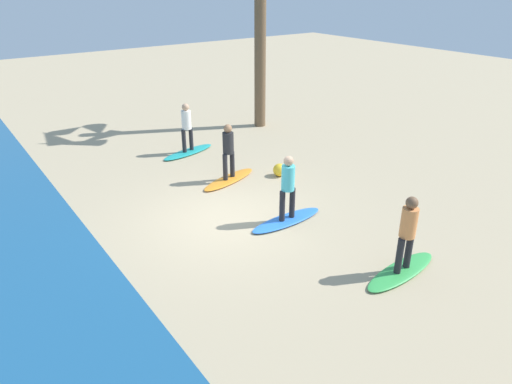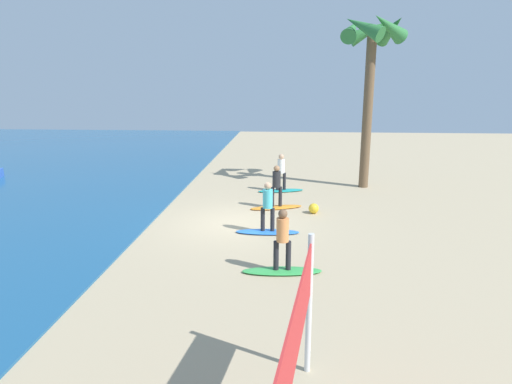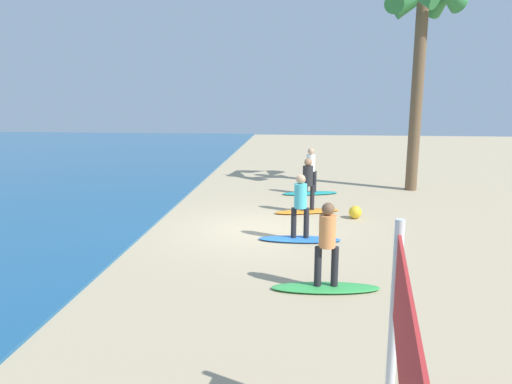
{
  "view_description": "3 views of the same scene",
  "coord_description": "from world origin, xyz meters",
  "px_view_note": "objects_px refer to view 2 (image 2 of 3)",
  "views": [
    {
      "loc": [
        -8.77,
        5.39,
        5.55
      ],
      "look_at": [
        -0.45,
        -0.59,
        0.77
      ],
      "focal_mm": 32.72,
      "sensor_mm": 36.0,
      "label": 1
    },
    {
      "loc": [
        -14.71,
        -1.73,
        4.84
      ],
      "look_at": [
        0.22,
        -0.69,
        1.1
      ],
      "focal_mm": 30.75,
      "sensor_mm": 36.0,
      "label": 2
    },
    {
      "loc": [
        -12.81,
        -1.15,
        3.75
      ],
      "look_at": [
        -0.37,
        0.03,
        1.13
      ],
      "focal_mm": 33.66,
      "sensor_mm": 36.0,
      "label": 3
    }
  ],
  "objects_px": {
    "surfboard_orange": "(276,207)",
    "beach_ball": "(314,208)",
    "surfer_green": "(283,235)",
    "surfboard_teal": "(281,191)",
    "surfer_teal": "(281,169)",
    "surfer_blue": "(268,203)",
    "palm_tree": "(371,49)",
    "surfboard_green": "(282,271)",
    "surfboard_blue": "(268,232)",
    "surfer_orange": "(277,183)"
  },
  "relations": [
    {
      "from": "surfer_blue",
      "to": "beach_ball",
      "type": "relative_size",
      "value": 4.21
    },
    {
      "from": "surfer_green",
      "to": "surfboard_orange",
      "type": "relative_size",
      "value": 0.78
    },
    {
      "from": "surfboard_orange",
      "to": "surfer_teal",
      "type": "height_order",
      "value": "surfer_teal"
    },
    {
      "from": "surfboard_green",
      "to": "surfboard_blue",
      "type": "height_order",
      "value": "same"
    },
    {
      "from": "surfer_green",
      "to": "surfboard_blue",
      "type": "xyz_separation_m",
      "value": [
        3.07,
        0.52,
        -0.99
      ]
    },
    {
      "from": "surfer_green",
      "to": "surfboard_teal",
      "type": "relative_size",
      "value": 0.78
    },
    {
      "from": "surfboard_green",
      "to": "surfer_orange",
      "type": "distance_m",
      "value": 6.14
    },
    {
      "from": "surfer_blue",
      "to": "surfboard_orange",
      "type": "distance_m",
      "value": 3.14
    },
    {
      "from": "surfboard_green",
      "to": "surfboard_teal",
      "type": "height_order",
      "value": "same"
    },
    {
      "from": "surfer_blue",
      "to": "surfboard_teal",
      "type": "bearing_deg",
      "value": -3.52
    },
    {
      "from": "surfer_orange",
      "to": "surfer_blue",
      "type": "bearing_deg",
      "value": 175.84
    },
    {
      "from": "surfer_blue",
      "to": "palm_tree",
      "type": "distance_m",
      "value": 9.73
    },
    {
      "from": "surfboard_blue",
      "to": "surfboard_orange",
      "type": "bearing_deg",
      "value": -95.74
    },
    {
      "from": "surfboard_green",
      "to": "surfboard_teal",
      "type": "distance_m",
      "value": 8.85
    },
    {
      "from": "surfboard_blue",
      "to": "palm_tree",
      "type": "bearing_deg",
      "value": -123.07
    },
    {
      "from": "surfboard_teal",
      "to": "palm_tree",
      "type": "relative_size",
      "value": 0.27
    },
    {
      "from": "surfer_blue",
      "to": "surfer_teal",
      "type": "xyz_separation_m",
      "value": [
        5.77,
        -0.35,
        0.0
      ]
    },
    {
      "from": "surfer_orange",
      "to": "beach_ball",
      "type": "bearing_deg",
      "value": -112.0
    },
    {
      "from": "surfer_orange",
      "to": "surfboard_teal",
      "type": "bearing_deg",
      "value": -2.84
    },
    {
      "from": "surfboard_orange",
      "to": "beach_ball",
      "type": "relative_size",
      "value": 5.39
    },
    {
      "from": "surfer_green",
      "to": "surfboard_orange",
      "type": "xyz_separation_m",
      "value": [
        6.05,
        0.3,
        -0.99
      ]
    },
    {
      "from": "surfboard_blue",
      "to": "surfboard_orange",
      "type": "relative_size",
      "value": 1.0
    },
    {
      "from": "surfer_blue",
      "to": "surfboard_orange",
      "type": "bearing_deg",
      "value": -4.16
    },
    {
      "from": "surfboard_green",
      "to": "surfer_green",
      "type": "relative_size",
      "value": 1.28
    },
    {
      "from": "surfboard_green",
      "to": "surfboard_orange",
      "type": "xyz_separation_m",
      "value": [
        6.05,
        0.3,
        0.0
      ]
    },
    {
      "from": "surfer_green",
      "to": "surfer_teal",
      "type": "bearing_deg",
      "value": 1.04
    },
    {
      "from": "surfboard_teal",
      "to": "surfboard_blue",
      "type": "bearing_deg",
      "value": 72.81
    },
    {
      "from": "beach_ball",
      "to": "surfboard_teal",
      "type": "bearing_deg",
      "value": 21.03
    },
    {
      "from": "surfboard_orange",
      "to": "surfer_teal",
      "type": "relative_size",
      "value": 1.28
    },
    {
      "from": "surfer_blue",
      "to": "palm_tree",
      "type": "xyz_separation_m",
      "value": [
        6.98,
        -4.27,
        5.26
      ]
    },
    {
      "from": "surfer_teal",
      "to": "surfer_blue",
      "type": "bearing_deg",
      "value": 176.48
    },
    {
      "from": "surfboard_blue",
      "to": "beach_ball",
      "type": "distance_m",
      "value": 2.91
    },
    {
      "from": "surfer_green",
      "to": "surfer_blue",
      "type": "relative_size",
      "value": 1.0
    },
    {
      "from": "surfer_blue",
      "to": "surfer_teal",
      "type": "bearing_deg",
      "value": -3.52
    },
    {
      "from": "surfer_green",
      "to": "surfer_blue",
      "type": "distance_m",
      "value": 3.12
    },
    {
      "from": "surfboard_orange",
      "to": "surfer_teal",
      "type": "xyz_separation_m",
      "value": [
        2.8,
        -0.14,
        0.99
      ]
    },
    {
      "from": "surfboard_blue",
      "to": "beach_ball",
      "type": "xyz_separation_m",
      "value": [
        2.39,
        -1.65,
        0.15
      ]
    },
    {
      "from": "surfboard_teal",
      "to": "surfboard_orange",
      "type": "bearing_deg",
      "value": 73.49
    },
    {
      "from": "surfer_teal",
      "to": "palm_tree",
      "type": "xyz_separation_m",
      "value": [
        1.21,
        -3.92,
        5.26
      ]
    },
    {
      "from": "surfer_green",
      "to": "surfer_blue",
      "type": "height_order",
      "value": "same"
    },
    {
      "from": "surfer_green",
      "to": "surfer_teal",
      "type": "height_order",
      "value": "same"
    },
    {
      "from": "surfer_green",
      "to": "surfboard_green",
      "type": "bearing_deg",
      "value": 0.0
    },
    {
      "from": "surfboard_green",
      "to": "surfer_green",
      "type": "distance_m",
      "value": 0.99
    },
    {
      "from": "surfboard_blue",
      "to": "surfer_blue",
      "type": "bearing_deg",
      "value": -1.58
    },
    {
      "from": "surfer_teal",
      "to": "palm_tree",
      "type": "distance_m",
      "value": 6.67
    },
    {
      "from": "surfer_teal",
      "to": "surfboard_green",
      "type": "bearing_deg",
      "value": -178.96
    },
    {
      "from": "surfer_green",
      "to": "surfboard_orange",
      "type": "distance_m",
      "value": 6.14
    },
    {
      "from": "surfboard_blue",
      "to": "surfer_orange",
      "type": "relative_size",
      "value": 1.28
    },
    {
      "from": "palm_tree",
      "to": "beach_ball",
      "type": "xyz_separation_m",
      "value": [
        -4.59,
        2.62,
        -6.1
      ]
    },
    {
      "from": "surfer_orange",
      "to": "surfboard_teal",
      "type": "xyz_separation_m",
      "value": [
        2.8,
        -0.14,
        -0.99
      ]
    }
  ]
}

